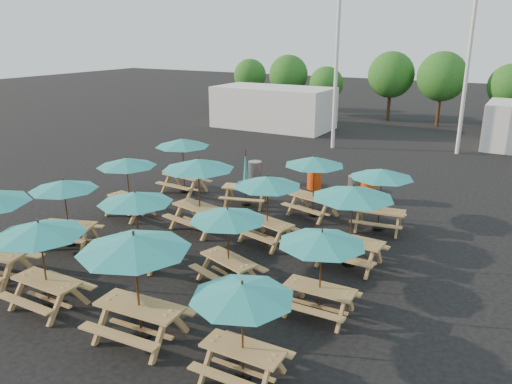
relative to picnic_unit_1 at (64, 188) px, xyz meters
The scene contains 29 objects.
ground 5.47m from the picnic_unit_1, 37.37° to the left, with size 120.00×120.00×0.00m, color black.
picnic_unit_1 is the anchor object (origin of this frame).
picnic_unit_2 2.90m from the picnic_unit_1, 93.53° to the left, with size 2.35×2.35×2.18m.
picnic_unit_3 6.11m from the picnic_unit_1, 91.75° to the left, with size 2.37×2.37×2.30m.
picnic_unit_4 3.84m from the picnic_unit_1, 47.98° to the right, with size 2.15×2.15×2.23m.
picnic_unit_5 2.83m from the picnic_unit_1, ahead, with size 2.38×2.38×2.18m.
picnic_unit_6 4.17m from the picnic_unit_1, 47.61° to the left, with size 2.80×2.80×2.48m.
picnic_unit_7 6.70m from the picnic_unit_1, 64.46° to the left, with size 2.10×1.94×2.23m.
picnic_unit_8 6.05m from the picnic_unit_1, 26.89° to the right, with size 2.52×2.52×2.46m.
picnic_unit_9 5.67m from the picnic_unit_1, ahead, with size 2.52×2.52×2.09m.
picnic_unit_10 6.19m from the picnic_unit_1, 31.09° to the left, with size 2.56×2.56×2.21m.
picnic_unit_11 8.30m from the picnic_unit_1, 47.77° to the left, with size 2.59×2.59×2.23m.
picnic_unit_12 8.46m from the picnic_unit_1, 19.12° to the right, with size 2.01×2.01×2.05m.
picnic_unit_13 8.37m from the picnic_unit_1, ahead, with size 2.07×2.07×2.11m.
picnic_unit_14 8.62m from the picnic_unit_1, 20.12° to the left, with size 2.37×2.37×2.38m.
picnic_unit_15 10.03m from the picnic_unit_1, 36.69° to the left, with size 2.33×2.33×2.16m.
waste_bin_0 9.05m from the picnic_unit_1, 79.28° to the left, with size 0.60×0.60×0.96m, color gray.
waste_bin_1 10.29m from the picnic_unit_1, 64.98° to the left, with size 0.60×0.60×0.96m, color #E3430D.
waste_bin_2 10.84m from the picnic_unit_1, 54.15° to the left, with size 0.60×0.60×0.96m, color gray.
waste_bin_3 11.13m from the picnic_unit_1, 51.95° to the left, with size 0.60×0.60×0.96m, color #E3430D.
mast_0 17.74m from the picnic_unit_1, 83.05° to the left, with size 0.20×0.20×12.00m, color silver.
mast_1 21.36m from the picnic_unit_1, 65.82° to the left, with size 0.20×0.20×12.00m, color silver.
event_tent_0 21.49m from the picnic_unit_1, 100.50° to the left, with size 8.00×4.00×2.80m, color silver.
tree_0 30.09m from the picnic_unit_1, 109.39° to the left, with size 2.80×2.80×4.24m.
tree_1 27.64m from the picnic_unit_1, 101.83° to the left, with size 3.11×3.11×4.72m.
tree_2 26.88m from the picnic_unit_1, 94.92° to the left, with size 2.59×2.59×3.93m.
tree_3 27.98m from the picnic_unit_1, 85.21° to the left, with size 3.36×3.36×5.09m.
tree_4 28.07m from the picnic_unit_1, 77.67° to the left, with size 3.41×3.41×5.17m.
tree_5 29.67m from the picnic_unit_1, 69.65° to the left, with size 2.94×2.94×4.45m.
Camera 1 is at (8.11, -12.78, 6.36)m, focal length 35.00 mm.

